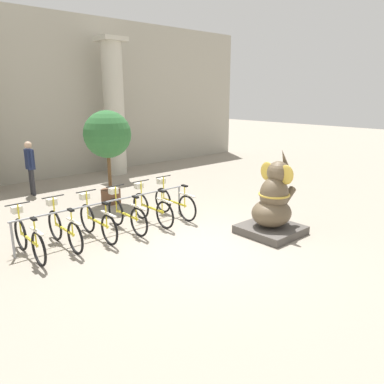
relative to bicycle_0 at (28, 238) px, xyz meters
name	(u,v)px	position (x,y,z in m)	size (l,w,h in m)	color
ground_plane	(203,244)	(3.01, -1.81, -0.41)	(60.00, 60.00, 0.00)	gray
building_facade	(40,97)	(3.01, 6.79, 2.59)	(20.00, 0.20, 6.00)	#A39E8E
column_right	(114,107)	(5.46, 5.79, 2.22)	(0.98, 0.98, 5.16)	#BCB7A8
bike_rack	(108,207)	(1.87, 0.14, 0.21)	(4.33, 0.05, 0.77)	gray
bicycle_0	(28,238)	(0.00, 0.00, 0.00)	(0.48, 1.68, 1.02)	black
bicycle_1	(64,228)	(0.75, 0.06, 0.00)	(0.48, 1.68, 1.02)	black
bicycle_2	(97,221)	(1.49, 0.02, 0.00)	(0.48, 1.68, 1.02)	black
bicycle_3	(126,214)	(2.24, 0.01, 0.00)	(0.48, 1.68, 1.02)	black
bicycle_4	(151,207)	(2.99, 0.02, 0.00)	(0.48, 1.68, 1.02)	black
bicycle_5	(174,201)	(3.73, 0.06, 0.00)	(0.48, 1.68, 1.02)	black
elephant_statue	(273,206)	(4.65, -2.41, 0.25)	(1.26, 1.26, 1.96)	#4C4742
person_pedestrian	(30,163)	(1.74, 4.72, 0.62)	(0.23, 0.47, 1.71)	#28282D
potted_tree	(108,138)	(3.13, 2.26, 1.52)	(1.34, 1.34, 2.69)	brown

